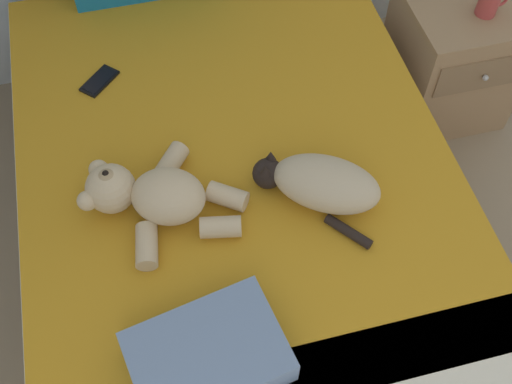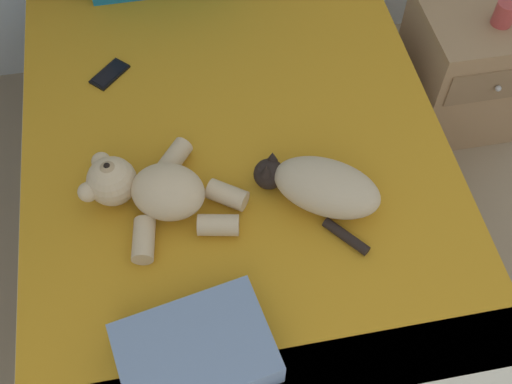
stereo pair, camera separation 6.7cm
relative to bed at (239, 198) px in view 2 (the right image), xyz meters
name	(u,v)px [view 2 (the right image)]	position (x,y,z in m)	size (l,w,h in m)	color
bed	(239,198)	(0.00, 0.00, 0.00)	(1.49, 2.02, 0.52)	#9E7A56
cat	(321,186)	(0.23, -0.22, 0.34)	(0.41, 0.39, 0.15)	#C6B293
teddy_bear	(152,190)	(-0.29, -0.14, 0.34)	(0.52, 0.43, 0.17)	beige
cell_phone	(110,74)	(-0.40, 0.45, 0.27)	(0.16, 0.16, 0.01)	black
throw_pillow	(196,353)	(-0.23, -0.67, 0.32)	(0.40, 0.28, 0.11)	#728CB7
nightstand	(466,67)	(1.06, 0.46, 0.02)	(0.47, 0.48, 0.57)	#9E7A56
mug	(505,13)	(1.10, 0.41, 0.35)	(0.12, 0.08, 0.09)	#B23F3F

